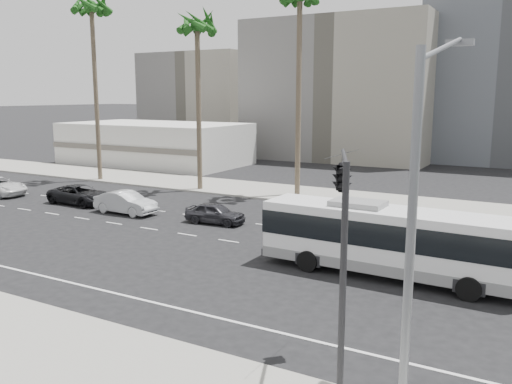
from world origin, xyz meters
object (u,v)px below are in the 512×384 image
Objects in this scene: streetlight_corner at (418,219)px; palm_far at (91,10)px; car_a at (215,213)px; city_bus at (389,239)px; palm_mid at (197,29)px; palm_near at (300,0)px; car_c at (80,195)px; car_b at (126,203)px; traffic_signal at (342,185)px.

palm_far is (-36.77, 26.23, 10.69)m from streetlight_corner.
palm_far reaches higher than car_a.
streetlight_corner is at bearing -139.45° from car_a.
city_bus is 38.82m from palm_far.
palm_near is at bearing 11.65° from palm_mid.
car_c is at bearing 170.44° from city_bus.
car_b is at bearing 90.40° from car_a.
palm_mid reaches higher than car_b.
palm_far is (-20.70, -2.04, 0.44)m from palm_near.
streetlight_corner is 4.41m from traffic_signal.
city_bus is 2.98× the size of car_a.
palm_near is at bearing -7.62° from car_a.
car_c is (-5.50, 0.83, -0.06)m from car_b.
palm_near is (-13.06, 25.05, 10.19)m from traffic_signal.
car_b is (-7.28, -0.63, 0.11)m from car_a.
traffic_signal is at bearing -120.23° from car_b.
palm_near reaches higher than streetlight_corner.
city_bus is at bearing -34.87° from palm_mid.
streetlight_corner is 0.55× the size of palm_far.
city_bus is at bearing -100.67° from car_c.
city_bus reaches higher than car_a.
palm_mid is (-0.82, 10.43, 13.14)m from car_b.
streetlight_corner is at bearing -119.31° from car_c.
palm_mid is at bearing -25.52° from car_c.
city_bus is at bearing 108.64° from streetlight_corner.
traffic_signal is 42.21m from palm_far.
streetlight_corner is at bearing -60.37° from palm_near.
car_a is at bearing -25.49° from palm_far.
car_c is 16.98m from palm_mid.
palm_near is (-16.08, 28.27, 10.25)m from streetlight_corner.
palm_mid is at bearing 35.06° from car_a.
traffic_signal is (26.47, -13.64, 4.95)m from car_c.
palm_mid is at bearing 146.69° from city_bus.
streetlight_corner reaches higher than car_b.
car_b is at bearing 147.17° from streetlight_corner.
car_b is at bearing 169.75° from city_bus.
palm_mid reaches higher than traffic_signal.
car_a is at bearing -83.87° from car_b.
palm_far reaches higher than palm_mid.
palm_far is (-33.00, 14.42, 14.50)m from city_bus.
car_b reaches higher than car_a.
city_bus is at bearing -23.60° from palm_far.
car_c is 0.35× the size of palm_mid.
car_c is at bearing 84.58° from car_a.
car_c is 30.19m from traffic_signal.
palm_far is (-11.96, -0.24, 2.38)m from palm_mid.
palm_far reaches higher than city_bus.
city_bus is 0.69× the size of palm_near.
traffic_signal is at bearing -83.43° from city_bus.
palm_mid reaches higher than city_bus.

